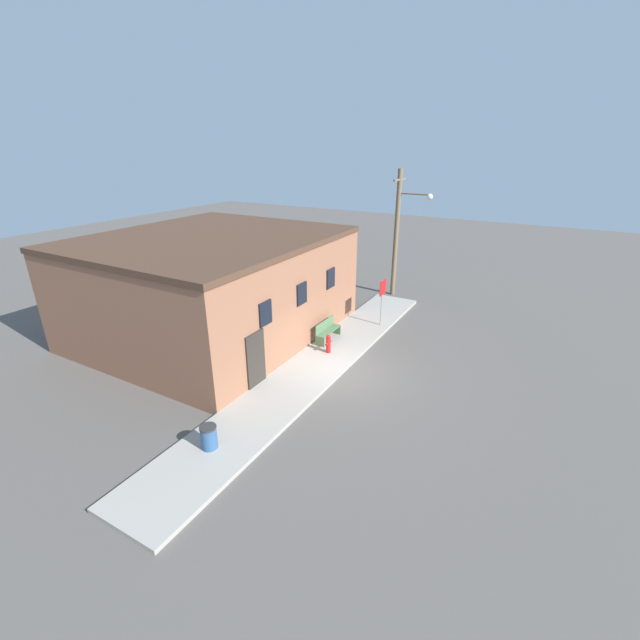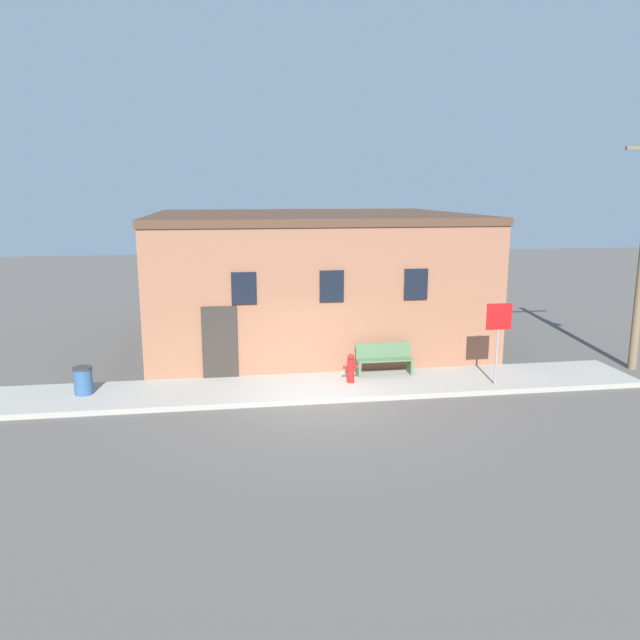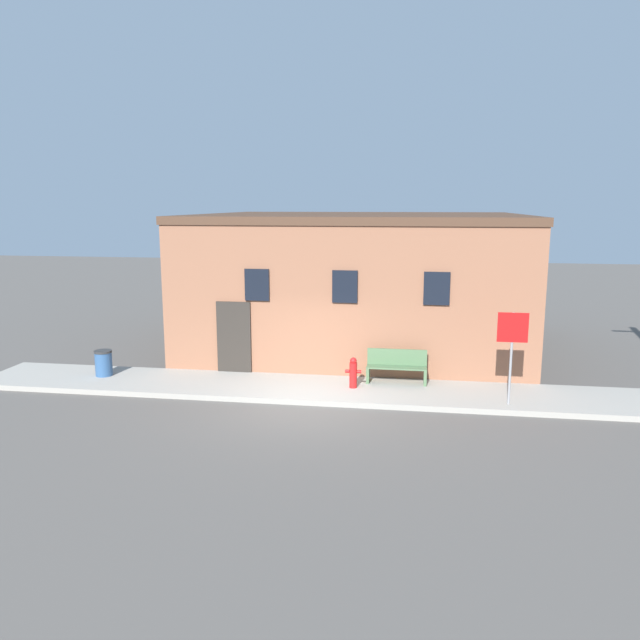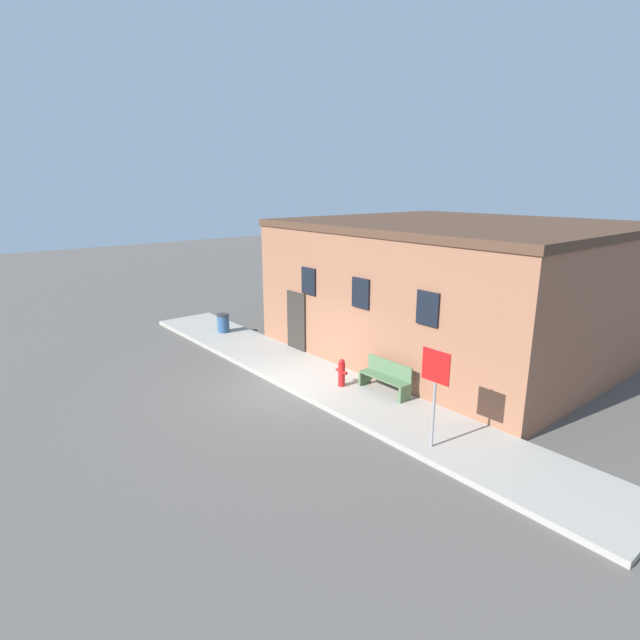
# 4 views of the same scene
# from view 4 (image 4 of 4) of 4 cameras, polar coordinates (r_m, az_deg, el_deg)

# --- Properties ---
(ground_plane) EXTENTS (80.00, 80.00, 0.00)m
(ground_plane) POSITION_cam_4_polar(r_m,az_deg,el_deg) (14.79, -4.11, -7.94)
(ground_plane) COLOR #56514C
(sidewalk) EXTENTS (18.44, 2.36, 0.14)m
(sidewalk) POSITION_cam_4_polar(r_m,az_deg,el_deg) (15.43, -0.53, -6.63)
(sidewalk) COLOR #9E998E
(sidewalk) RESTS_ON ground
(brick_building) EXTENTS (10.78, 9.66, 4.60)m
(brick_building) POSITION_cam_4_polar(r_m,az_deg,el_deg) (18.55, 15.38, 3.75)
(brick_building) COLOR #8E5B42
(brick_building) RESTS_ON ground
(fire_hydrant) EXTENTS (0.42, 0.20, 0.82)m
(fire_hydrant) POSITION_cam_4_polar(r_m,az_deg,el_deg) (14.53, 2.48, -6.01)
(fire_hydrant) COLOR red
(fire_hydrant) RESTS_ON sidewalk
(stop_sign) EXTENTS (0.72, 0.06, 2.27)m
(stop_sign) POSITION_cam_4_polar(r_m,az_deg,el_deg) (11.09, 13.03, -6.66)
(stop_sign) COLOR gray
(stop_sign) RESTS_ON sidewalk
(bench) EXTENTS (1.62, 0.44, 0.90)m
(bench) POSITION_cam_4_polar(r_m,az_deg,el_deg) (14.21, 7.54, -6.48)
(bench) COLOR #4C6B47
(bench) RESTS_ON sidewalk
(trash_bin) EXTENTS (0.49, 0.49, 0.73)m
(trash_bin) POSITION_cam_4_polar(r_m,az_deg,el_deg) (20.16, -11.01, -0.33)
(trash_bin) COLOR #2D517F
(trash_bin) RESTS_ON sidewalk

